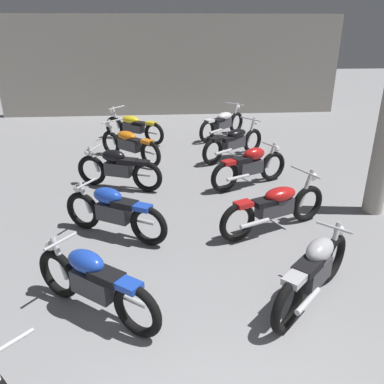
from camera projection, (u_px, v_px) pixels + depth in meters
name	position (u px, v px, depth m)	size (l,w,h in m)	color
back_wall	(172.00, 66.00, 14.78)	(12.74, 0.24, 3.60)	#9E998E
motorcycle_left_row_1	(94.00, 282.00, 4.66)	(1.63, 1.29, 0.88)	black
motorcycle_left_row_2	(114.00, 211.00, 6.43)	(1.76, 1.08, 0.88)	black
motorcycle_left_row_3	(118.00, 168.00, 8.35)	(1.87, 0.84, 0.88)	black
motorcycle_left_row_4	(129.00, 144.00, 10.03)	(1.62, 1.61, 0.97)	black
motorcycle_left_row_5	(133.00, 127.00, 11.72)	(1.82, 1.36, 0.97)	black
motorcycle_right_row_1	(314.00, 271.00, 4.88)	(1.47, 1.47, 0.88)	black
motorcycle_right_row_2	(275.00, 206.00, 6.61)	(2.03, 1.05, 0.97)	black
motorcycle_right_row_3	(250.00, 166.00, 8.46)	(1.83, 0.95, 0.88)	black
motorcycle_right_row_4	(234.00, 142.00, 10.22)	(1.82, 1.37, 0.97)	black
motorcycle_right_row_5	(223.00, 123.00, 12.14)	(1.62, 1.60, 0.97)	black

